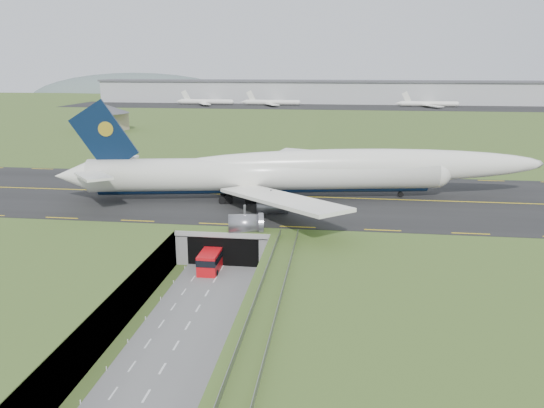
# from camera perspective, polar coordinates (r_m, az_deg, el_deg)

# --- Properties ---
(ground) EXTENTS (900.00, 900.00, 0.00)m
(ground) POSITION_cam_1_polar(r_m,az_deg,el_deg) (81.83, -6.48, -8.77)
(ground) COLOR #435E25
(ground) RESTS_ON ground
(airfield_deck) EXTENTS (800.00, 800.00, 6.00)m
(airfield_deck) POSITION_cam_1_polar(r_m,az_deg,el_deg) (80.68, -6.55, -6.82)
(airfield_deck) COLOR gray
(airfield_deck) RESTS_ON ground
(trench_road) EXTENTS (12.00, 75.00, 0.20)m
(trench_road) POSITION_cam_1_polar(r_m,az_deg,el_deg) (75.21, -7.86, -10.96)
(trench_road) COLOR slate
(trench_road) RESTS_ON ground
(taxiway) EXTENTS (800.00, 44.00, 0.18)m
(taxiway) POSITION_cam_1_polar(r_m,az_deg,el_deg) (110.55, -2.54, 0.94)
(taxiway) COLOR black
(taxiway) RESTS_ON airfield_deck
(tunnel_portal) EXTENTS (17.00, 22.30, 6.00)m
(tunnel_portal) POSITION_cam_1_polar(r_m,az_deg,el_deg) (95.91, -4.19, -2.99)
(tunnel_portal) COLOR gray
(tunnel_portal) RESTS_ON ground
(guideway) EXTENTS (3.00, 53.00, 7.05)m
(guideway) POSITION_cam_1_polar(r_m,az_deg,el_deg) (60.63, -0.65, -11.96)
(guideway) COLOR #A8A8A3
(guideway) RESTS_ON ground
(jumbo_jet) EXTENTS (98.17, 61.83, 20.78)m
(jumbo_jet) POSITION_cam_1_polar(r_m,az_deg,el_deg) (106.60, 3.03, 3.45)
(jumbo_jet) COLOR white
(jumbo_jet) RESTS_ON ground
(shuttle_tram) EXTENTS (3.21, 8.25, 3.35)m
(shuttle_tram) POSITION_cam_1_polar(r_m,az_deg,el_deg) (87.41, -6.51, -5.90)
(shuttle_tram) COLOR red
(shuttle_tram) RESTS_ON ground
(service_building) EXTENTS (23.97, 23.97, 10.93)m
(service_building) POSITION_cam_1_polar(r_m,az_deg,el_deg) (228.09, -17.59, 9.12)
(service_building) COLOR tan
(service_building) RESTS_ON ground
(cargo_terminal) EXTENTS (320.00, 67.00, 15.60)m
(cargo_terminal) POSITION_cam_1_polar(r_m,az_deg,el_deg) (373.02, 4.58, 11.96)
(cargo_terminal) COLOR #B2B2B2
(cargo_terminal) RESTS_ON ground
(distant_hills) EXTENTS (700.00, 91.00, 60.00)m
(distant_hills) POSITION_cam_1_polar(r_m,az_deg,el_deg) (506.08, 12.74, 10.37)
(distant_hills) COLOR #556763
(distant_hills) RESTS_ON ground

